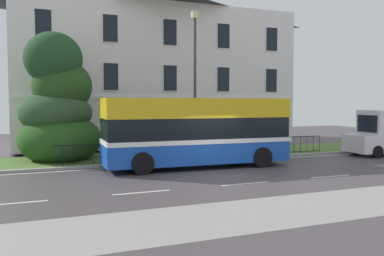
{
  "coord_description": "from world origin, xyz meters",
  "views": [
    {
      "loc": [
        -7.49,
        -15.03,
        3.04
      ],
      "look_at": [
        0.2,
        4.1,
        1.75
      ],
      "focal_mm": 37.94,
      "sensor_mm": 36.0,
      "label": 1
    }
  ],
  "objects_px": {
    "evergreen_tree": "(58,108)",
    "street_lamp_post": "(195,75)",
    "georgian_townhouse": "(149,65)",
    "single_decker_bus": "(197,131)"
  },
  "relations": [
    {
      "from": "georgian_townhouse",
      "to": "street_lamp_post",
      "type": "xyz_separation_m",
      "value": [
        -0.14,
        -9.41,
        -1.38
      ]
    },
    {
      "from": "evergreen_tree",
      "to": "street_lamp_post",
      "type": "bearing_deg",
      "value": -13.53
    },
    {
      "from": "evergreen_tree",
      "to": "single_decker_bus",
      "type": "bearing_deg",
      "value": -36.69
    },
    {
      "from": "single_decker_bus",
      "to": "georgian_townhouse",
      "type": "bearing_deg",
      "value": 86.41
    },
    {
      "from": "georgian_townhouse",
      "to": "evergreen_tree",
      "type": "xyz_separation_m",
      "value": [
        -7.08,
        -7.74,
        -3.12
      ]
    },
    {
      "from": "evergreen_tree",
      "to": "street_lamp_post",
      "type": "relative_size",
      "value": 0.88
    },
    {
      "from": "evergreen_tree",
      "to": "single_decker_bus",
      "type": "height_order",
      "value": "evergreen_tree"
    },
    {
      "from": "evergreen_tree",
      "to": "street_lamp_post",
      "type": "height_order",
      "value": "street_lamp_post"
    },
    {
      "from": "street_lamp_post",
      "to": "georgian_townhouse",
      "type": "bearing_deg",
      "value": 89.17
    },
    {
      "from": "georgian_townhouse",
      "to": "evergreen_tree",
      "type": "bearing_deg",
      "value": -132.45
    }
  ]
}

